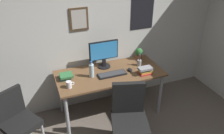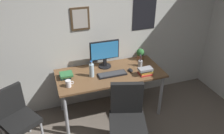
{
  "view_description": "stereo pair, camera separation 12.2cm",
  "coord_description": "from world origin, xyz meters",
  "views": [
    {
      "loc": [
        -0.97,
        -1.03,
        2.48
      ],
      "look_at": [
        0.05,
        1.6,
        0.91
      ],
      "focal_mm": 35.82,
      "sensor_mm": 36.0,
      "label": 1
    },
    {
      "loc": [
        -0.85,
        -1.07,
        2.48
      ],
      "look_at": [
        0.05,
        1.6,
        0.91
      ],
      "focal_mm": 35.82,
      "sensor_mm": 36.0,
      "label": 2
    }
  ],
  "objects": [
    {
      "name": "office_chair",
      "position": [
        0.04,
        0.96,
        0.53
      ],
      "size": [
        0.58,
        0.59,
        0.95
      ],
      "color": "black",
      "rests_on": "ground_plane"
    },
    {
      "name": "coffee_mug_near",
      "position": [
        -0.6,
        1.53,
        0.81
      ],
      "size": [
        0.11,
        0.08,
        0.1
      ],
      "color": "white",
      "rests_on": "desk"
    },
    {
      "name": "side_chair",
      "position": [
        -1.33,
        1.46,
        0.5
      ],
      "size": [
        0.58,
        0.58,
        0.88
      ],
      "color": "black",
      "rests_on": "ground_plane"
    },
    {
      "name": "wall_back",
      "position": [
        0.0,
        2.15,
        1.3
      ],
      "size": [
        4.4,
        0.1,
        2.6
      ],
      "color": "silver",
      "rests_on": "ground_plane"
    },
    {
      "name": "computer_mouse",
      "position": [
        0.36,
        1.64,
        0.78
      ],
      "size": [
        0.06,
        0.11,
        0.04
      ],
      "color": "black",
      "rests_on": "desk"
    },
    {
      "name": "monitor",
      "position": [
        0.03,
        1.91,
        1.0
      ],
      "size": [
        0.46,
        0.2,
        0.43
      ],
      "color": "black",
      "rests_on": "desk"
    },
    {
      "name": "potted_plant",
      "position": [
        0.67,
        1.96,
        0.86
      ],
      "size": [
        0.13,
        0.13,
        0.2
      ],
      "color": "brown",
      "rests_on": "desk"
    },
    {
      "name": "pen_cup",
      "position": [
        0.57,
        1.75,
        0.81
      ],
      "size": [
        0.07,
        0.07,
        0.2
      ],
      "color": "#9EA0A5",
      "rests_on": "desk"
    },
    {
      "name": "water_bottle",
      "position": [
        -0.24,
        1.69,
        0.87
      ],
      "size": [
        0.07,
        0.07,
        0.25
      ],
      "color": "silver",
      "rests_on": "desk"
    },
    {
      "name": "book_stack_right",
      "position": [
        -0.6,
        1.77,
        0.8
      ],
      "size": [
        0.19,
        0.17,
        0.07
      ],
      "color": "#26727A",
      "rests_on": "desk"
    },
    {
      "name": "book_stack_left",
      "position": [
        0.54,
        1.49,
        0.81
      ],
      "size": [
        0.22,
        0.15,
        0.11
      ],
      "color": "#B22D28",
      "rests_on": "desk"
    },
    {
      "name": "keyboard",
      "position": [
        0.06,
        1.63,
        0.77
      ],
      "size": [
        0.43,
        0.15,
        0.03
      ],
      "color": "black",
      "rests_on": "desk"
    },
    {
      "name": "desk",
      "position": [
        0.05,
        1.7,
        0.68
      ],
      "size": [
        1.61,
        0.73,
        0.76
      ],
      "color": "brown",
      "rests_on": "ground_plane"
    }
  ]
}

